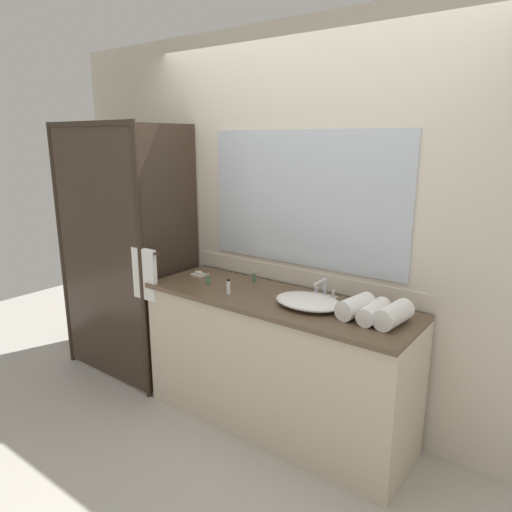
% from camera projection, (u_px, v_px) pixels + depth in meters
% --- Properties ---
extents(ground_plane, '(8.00, 8.00, 0.00)m').
position_uv_depth(ground_plane, '(274.00, 424.00, 3.16)').
color(ground_plane, '#B7B2A8').
extents(wall_back_with_mirror, '(4.40, 0.06, 2.60)m').
position_uv_depth(wall_back_with_mirror, '(305.00, 227.00, 3.11)').
color(wall_back_with_mirror, beige).
rests_on(wall_back_with_mirror, ground_plane).
extents(vanity_cabinet, '(1.80, 0.58, 0.90)m').
position_uv_depth(vanity_cabinet, '(275.00, 362.00, 3.06)').
color(vanity_cabinet, beige).
rests_on(vanity_cabinet, ground_plane).
extents(shower_enclosure, '(1.20, 0.59, 2.00)m').
position_uv_depth(shower_enclosure, '(122.00, 255.00, 3.51)').
color(shower_enclosure, '#2D2319').
rests_on(shower_enclosure, ground_plane).
extents(sink_basin, '(0.42, 0.30, 0.06)m').
position_uv_depth(sink_basin, '(308.00, 301.00, 2.78)').
color(sink_basin, white).
rests_on(sink_basin, vanity_cabinet).
extents(faucet, '(0.17, 0.15, 0.13)m').
position_uv_depth(faucet, '(324.00, 291.00, 2.93)').
color(faucet, silver).
rests_on(faucet, vanity_cabinet).
extents(soap_dish, '(0.10, 0.07, 0.04)m').
position_uv_depth(soap_dish, '(199.00, 274.00, 3.42)').
color(soap_dish, silver).
rests_on(soap_dish, vanity_cabinet).
extents(amenity_bottle_shampoo, '(0.03, 0.03, 0.08)m').
position_uv_depth(amenity_bottle_shampoo, '(208.00, 280.00, 3.19)').
color(amenity_bottle_shampoo, '#4C7056').
rests_on(amenity_bottle_shampoo, vanity_cabinet).
extents(amenity_bottle_body_wash, '(0.03, 0.03, 0.08)m').
position_uv_depth(amenity_bottle_body_wash, '(254.00, 277.00, 3.25)').
color(amenity_bottle_body_wash, '#4C7056').
rests_on(amenity_bottle_body_wash, vanity_cabinet).
extents(amenity_bottle_conditioner, '(0.03, 0.03, 0.10)m').
position_uv_depth(amenity_bottle_conditioner, '(229.00, 287.00, 3.00)').
color(amenity_bottle_conditioner, white).
rests_on(amenity_bottle_conditioner, vanity_cabinet).
extents(rolled_towel_near_edge, '(0.15, 0.27, 0.12)m').
position_uv_depth(rolled_towel_near_edge, '(394.00, 315.00, 2.50)').
color(rolled_towel_near_edge, white).
rests_on(rolled_towel_near_edge, vanity_cabinet).
extents(rolled_towel_middle, '(0.11, 0.26, 0.10)m').
position_uv_depth(rolled_towel_middle, '(374.00, 312.00, 2.56)').
color(rolled_towel_middle, white).
rests_on(rolled_towel_middle, vanity_cabinet).
extents(rolled_towel_far_edge, '(0.15, 0.26, 0.12)m').
position_uv_depth(rolled_towel_far_edge, '(355.00, 306.00, 2.62)').
color(rolled_towel_far_edge, white).
rests_on(rolled_towel_far_edge, vanity_cabinet).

